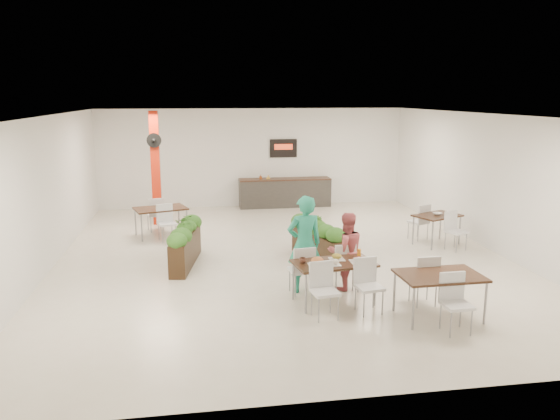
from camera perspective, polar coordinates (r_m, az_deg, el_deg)
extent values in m
plane|color=beige|center=(12.51, 0.26, -4.92)|extent=(12.00, 12.00, 0.00)
cube|color=white|center=(18.03, -2.82, 5.48)|extent=(10.00, 0.10, 3.20)
cube|color=white|center=(6.45, 8.95, -6.53)|extent=(10.00, 0.10, 3.20)
cube|color=white|center=(12.37, -23.24, 1.53)|extent=(0.10, 12.00, 3.20)
cube|color=white|center=(13.85, 21.17, 2.71)|extent=(0.10, 12.00, 3.20)
cube|color=white|center=(11.98, 0.28, 9.90)|extent=(10.00, 12.00, 0.04)
cube|color=red|center=(15.78, -12.85, 4.26)|extent=(0.25, 0.25, 3.20)
cylinder|color=black|center=(15.52, -13.03, 7.10)|extent=(0.40, 0.06, 0.40)
sphere|color=black|center=(15.48, -13.04, 7.09)|extent=(0.12, 0.12, 0.12)
cube|color=#2E2B29|center=(17.99, 0.51, 1.77)|extent=(3.00, 0.60, 0.90)
cube|color=black|center=(17.91, 0.51, 3.25)|extent=(3.00, 0.62, 0.04)
cube|color=black|center=(18.10, 0.35, 6.47)|extent=(0.90, 0.04, 0.60)
cube|color=#F2401C|center=(18.06, 0.37, 6.62)|extent=(0.60, 0.02, 0.18)
imported|color=#914418|center=(17.78, -2.04, 3.56)|extent=(0.09, 0.09, 0.19)
imported|color=gold|center=(17.82, -1.24, 3.54)|extent=(0.13, 0.13, 0.17)
cube|color=black|center=(9.67, 5.66, -5.55)|extent=(1.50, 0.98, 0.04)
cylinder|color=gray|center=(9.28, 2.73, -8.73)|extent=(0.04, 0.04, 0.71)
cylinder|color=gray|center=(9.76, 9.90, -7.85)|extent=(0.04, 0.04, 0.71)
cylinder|color=gray|center=(9.88, 1.40, -7.41)|extent=(0.04, 0.04, 0.71)
cylinder|color=gray|center=(10.33, 8.20, -6.65)|extent=(0.04, 0.04, 0.71)
cube|color=white|center=(10.16, 2.23, -6.30)|extent=(0.47, 0.47, 0.05)
cube|color=white|center=(9.91, 2.60, -5.26)|extent=(0.42, 0.10, 0.45)
cylinder|color=gray|center=(10.44, 2.80, -7.16)|extent=(0.02, 0.02, 0.43)
cylinder|color=gray|center=(10.33, 1.01, -7.35)|extent=(0.02, 0.02, 0.43)
cylinder|color=gray|center=(10.14, 3.45, -7.76)|extent=(0.02, 0.02, 0.43)
cylinder|color=gray|center=(10.03, 1.61, -7.96)|extent=(0.02, 0.02, 0.43)
cube|color=white|center=(10.43, 6.41, -5.87)|extent=(0.47, 0.47, 0.05)
cube|color=white|center=(10.19, 6.86, -4.84)|extent=(0.42, 0.10, 0.45)
cylinder|color=gray|center=(10.72, 6.86, -6.71)|extent=(0.02, 0.02, 0.43)
cylinder|color=gray|center=(10.59, 5.17, -6.90)|extent=(0.02, 0.02, 0.43)
cylinder|color=gray|center=(10.43, 7.62, -7.27)|extent=(0.02, 0.02, 0.43)
cylinder|color=gray|center=(10.30, 5.88, -7.48)|extent=(0.02, 0.02, 0.43)
cube|color=white|center=(9.09, 4.73, -8.55)|extent=(0.47, 0.47, 0.05)
cube|color=white|center=(9.18, 4.32, -6.70)|extent=(0.42, 0.10, 0.45)
cylinder|color=gray|center=(8.98, 4.08, -10.44)|extent=(0.02, 0.02, 0.43)
cylinder|color=gray|center=(9.09, 6.11, -10.17)|extent=(0.02, 0.02, 0.43)
cylinder|color=gray|center=(9.27, 3.32, -9.68)|extent=(0.02, 0.02, 0.43)
cylinder|color=gray|center=(9.39, 5.29, -9.44)|extent=(0.02, 0.02, 0.43)
cube|color=white|center=(9.40, 9.31, -7.98)|extent=(0.47, 0.47, 0.05)
cube|color=white|center=(9.48, 8.86, -6.19)|extent=(0.42, 0.10, 0.45)
cylinder|color=gray|center=(9.27, 8.77, -9.80)|extent=(0.02, 0.02, 0.43)
cylinder|color=gray|center=(9.42, 10.66, -9.52)|extent=(0.02, 0.02, 0.43)
cylinder|color=gray|center=(9.56, 7.88, -9.10)|extent=(0.02, 0.02, 0.43)
cylinder|color=gray|center=(9.70, 9.73, -8.84)|extent=(0.02, 0.02, 0.43)
cube|color=white|center=(9.45, 3.93, -5.77)|extent=(0.34, 0.34, 0.01)
ellipsoid|color=#975225|center=(9.43, 3.93, -5.34)|extent=(0.22, 0.22, 0.13)
cube|color=white|center=(9.81, 5.94, -5.14)|extent=(0.29, 0.29, 0.01)
ellipsoid|color=orange|center=(9.79, 5.95, -4.80)|extent=(0.18, 0.18, 0.11)
cube|color=white|center=(9.72, 8.13, -5.37)|extent=(0.29, 0.29, 0.01)
ellipsoid|color=#4D1B0F|center=(9.70, 8.14, -5.05)|extent=(0.16, 0.16, 0.10)
cube|color=white|center=(9.49, 5.80, -5.73)|extent=(0.20, 0.20, 0.01)
ellipsoid|color=white|center=(9.47, 5.81, -5.48)|extent=(0.12, 0.12, 0.07)
cylinder|color=orange|center=(9.99, 8.27, -4.48)|extent=(0.07, 0.07, 0.15)
imported|color=#4F2D21|center=(9.55, 2.38, -5.30)|extent=(0.12, 0.12, 0.10)
imported|color=#239B7B|center=(10.14, 2.57, -3.58)|extent=(0.72, 0.53, 1.83)
imported|color=#D25D63|center=(10.37, 6.90, -4.29)|extent=(0.79, 0.66, 1.49)
cube|color=black|center=(12.04, -9.83, -4.08)|extent=(0.68, 2.08, 0.68)
ellipsoid|color=#255919|center=(11.09, -10.73, -3.03)|extent=(0.40, 0.40, 0.32)
ellipsoid|color=#255919|center=(11.51, -10.31, -2.47)|extent=(0.40, 0.40, 0.32)
ellipsoid|color=#255919|center=(11.92, -9.91, -1.95)|extent=(0.40, 0.40, 0.32)
ellipsoid|color=#255919|center=(12.34, -9.54, -1.46)|extent=(0.40, 0.40, 0.32)
ellipsoid|color=#255919|center=(12.76, -9.20, -1.01)|extent=(0.40, 0.40, 0.32)
imported|color=#255919|center=(11.90, -9.93, -1.47)|extent=(0.40, 0.35, 0.44)
cube|color=black|center=(12.26, 3.88, -3.81)|extent=(0.84, 1.84, 0.61)
ellipsoid|color=#255919|center=(11.51, 5.83, -2.69)|extent=(0.40, 0.40, 0.32)
ellipsoid|color=#255919|center=(11.83, 4.84, -2.28)|extent=(0.40, 0.40, 0.32)
ellipsoid|color=#255919|center=(12.15, 3.91, -1.88)|extent=(0.40, 0.40, 0.32)
ellipsoid|color=#255919|center=(12.47, 3.02, -1.51)|extent=(0.40, 0.40, 0.32)
ellipsoid|color=#255919|center=(12.79, 2.18, -1.15)|extent=(0.40, 0.40, 0.32)
imported|color=#255919|center=(12.13, 3.91, -1.52)|extent=(0.22, 0.22, 0.40)
cube|color=black|center=(14.52, -12.39, 0.15)|extent=(1.49, 1.21, 0.04)
cylinder|color=gray|center=(14.13, -14.25, -1.83)|extent=(0.04, 0.04, 0.71)
cylinder|color=gray|center=(14.40, -9.70, -1.36)|extent=(0.04, 0.04, 0.71)
cylinder|color=gray|center=(14.83, -14.87, -1.21)|extent=(0.04, 0.04, 0.71)
cylinder|color=gray|center=(15.10, -10.52, -0.78)|extent=(0.04, 0.04, 0.71)
cube|color=white|center=(15.15, -12.90, -0.47)|extent=(0.53, 0.53, 0.05)
cube|color=white|center=(14.92, -12.77, 0.33)|extent=(0.41, 0.16, 0.45)
cylinder|color=gray|center=(15.40, -12.40, -1.14)|extent=(0.02, 0.02, 0.43)
cylinder|color=gray|center=(15.33, -13.63, -1.26)|extent=(0.02, 0.02, 0.43)
cylinder|color=gray|center=(15.08, -12.08, -1.40)|extent=(0.02, 0.02, 0.43)
cylinder|color=gray|center=(15.00, -13.33, -1.53)|extent=(0.02, 0.02, 0.43)
cube|color=white|center=(14.01, -11.74, -1.42)|extent=(0.53, 0.53, 0.05)
cube|color=white|center=(14.14, -11.98, -0.27)|extent=(0.41, 0.16, 0.45)
cylinder|color=gray|center=(13.87, -12.19, -2.58)|extent=(0.02, 0.02, 0.43)
cylinder|color=gray|center=(13.95, -10.84, -2.43)|extent=(0.02, 0.02, 0.43)
cylinder|color=gray|center=(14.19, -12.53, -2.26)|extent=(0.02, 0.02, 0.43)
cylinder|color=gray|center=(14.27, -11.21, -2.12)|extent=(0.02, 0.02, 0.43)
imported|color=white|center=(14.51, -12.40, 0.33)|extent=(0.22, 0.22, 0.05)
cube|color=black|center=(13.90, 16.12, -0.56)|extent=(1.30, 1.11, 0.04)
cylinder|color=gray|center=(13.43, 15.62, -2.61)|extent=(0.04, 0.04, 0.71)
cylinder|color=gray|center=(14.16, 18.26, -2.03)|extent=(0.04, 0.04, 0.71)
cylinder|color=gray|center=(13.83, 13.74, -2.09)|extent=(0.04, 0.04, 0.71)
cylinder|color=gray|center=(14.54, 16.40, -1.56)|extent=(0.04, 0.04, 0.71)
cube|color=white|center=(14.35, 14.26, -1.22)|extent=(0.55, 0.55, 0.05)
cube|color=white|center=(14.17, 14.87, -0.38)|extent=(0.40, 0.21, 0.45)
cylinder|color=gray|center=(14.64, 14.18, -1.91)|extent=(0.02, 0.02, 0.43)
cylinder|color=gray|center=(14.40, 13.26, -2.09)|extent=(0.02, 0.02, 0.43)
cylinder|color=gray|center=(14.42, 15.17, -2.17)|extent=(0.02, 0.02, 0.43)
cylinder|color=gray|center=(14.17, 14.24, -2.36)|extent=(0.02, 0.02, 0.43)
cube|color=white|center=(13.59, 17.94, -2.17)|extent=(0.55, 0.55, 0.05)
cube|color=white|center=(13.65, 17.40, -1.00)|extent=(0.40, 0.21, 0.45)
cylinder|color=gray|center=(13.42, 17.97, -3.39)|extent=(0.02, 0.02, 0.43)
cylinder|color=gray|center=(13.67, 18.88, -3.17)|extent=(0.02, 0.02, 0.43)
cylinder|color=gray|center=(13.62, 16.87, -3.09)|extent=(0.02, 0.02, 0.43)
cylinder|color=gray|center=(13.88, 17.79, -2.88)|extent=(0.02, 0.02, 0.43)
imported|color=white|center=(13.89, 16.13, -0.38)|extent=(0.22, 0.22, 0.05)
cube|color=black|center=(9.37, 16.37, -6.58)|extent=(1.37, 0.93, 0.04)
cylinder|color=gray|center=(8.91, 13.76, -9.97)|extent=(0.04, 0.04, 0.71)
cylinder|color=gray|center=(9.46, 20.67, -9.11)|extent=(0.04, 0.04, 0.71)
cylinder|color=gray|center=(9.58, 11.86, -8.31)|extent=(0.04, 0.04, 0.71)
cylinder|color=gray|center=(10.09, 18.40, -7.62)|extent=(0.04, 0.04, 0.71)
cube|color=white|center=(9.97, 14.73, -7.06)|extent=(0.43, 0.43, 0.05)
cube|color=white|center=(9.73, 15.28, -6.02)|extent=(0.42, 0.05, 0.45)
cylinder|color=gray|center=(10.26, 15.13, -7.92)|extent=(0.02, 0.02, 0.43)
cylinder|color=gray|center=(10.12, 13.38, -8.10)|extent=(0.02, 0.02, 0.43)
cylinder|color=gray|center=(9.97, 15.97, -8.56)|extent=(0.02, 0.02, 0.43)
cylinder|color=gray|center=(9.83, 14.17, -8.75)|extent=(0.02, 0.02, 0.43)
cube|color=white|center=(8.96, 17.98, -9.44)|extent=(0.43, 0.43, 0.05)
cube|color=white|center=(9.03, 17.52, -7.55)|extent=(0.42, 0.05, 0.45)
cylinder|color=gray|center=(8.84, 17.42, -11.36)|extent=(0.02, 0.02, 0.43)
cylinder|color=gray|center=(8.99, 19.37, -11.08)|extent=(0.02, 0.02, 0.43)
cylinder|color=gray|center=(9.11, 16.42, -10.57)|extent=(0.02, 0.02, 0.43)
cylinder|color=gray|center=(9.26, 18.33, -10.31)|extent=(0.02, 0.02, 0.43)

